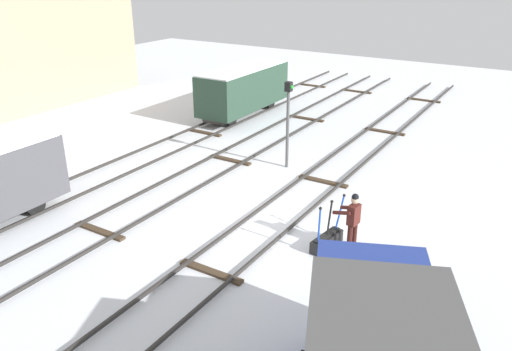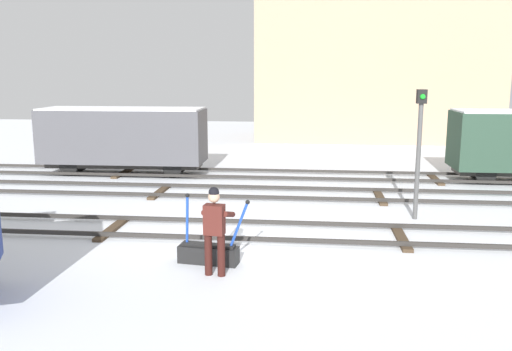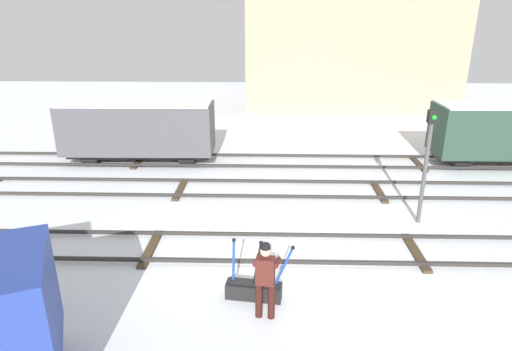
# 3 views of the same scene
# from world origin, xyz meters

# --- Properties ---
(ground_plane) EXTENTS (60.00, 60.00, 0.00)m
(ground_plane) POSITION_xyz_m (0.00, 0.00, 0.00)
(ground_plane) COLOR silver
(track_main_line) EXTENTS (44.00, 1.94, 0.18)m
(track_main_line) POSITION_xyz_m (0.00, 0.00, 0.11)
(track_main_line) COLOR #2D2B28
(track_main_line) RESTS_ON ground_plane
(track_siding_near) EXTENTS (44.00, 1.94, 0.18)m
(track_siding_near) POSITION_xyz_m (0.00, 4.20, 0.11)
(track_siding_near) COLOR #2D2B28
(track_siding_near) RESTS_ON ground_plane
(track_siding_far) EXTENTS (44.00, 1.94, 0.18)m
(track_siding_far) POSITION_xyz_m (0.00, 7.33, 0.11)
(track_siding_far) COLOR #2D2B28
(track_siding_far) RESTS_ON ground_plane
(switch_lever_frame) EXTENTS (1.51, 0.53, 1.45)m
(switch_lever_frame) POSITION_xyz_m (-0.68, -2.04, 0.25)
(switch_lever_frame) COLOR black
(switch_lever_frame) RESTS_ON ground_plane
(rail_worker) EXTENTS (0.60, 0.72, 1.75)m
(rail_worker) POSITION_xyz_m (-0.43, -2.67, 0.99)
(rail_worker) COLOR #351511
(rail_worker) RESTS_ON ground_plane
(signal_post) EXTENTS (0.24, 0.32, 3.44)m
(signal_post) POSITION_xyz_m (4.17, 1.89, 2.13)
(signal_post) COLOR #4C4C4C
(signal_post) RESTS_ON ground_plane
(apartment_building) EXTENTS (13.59, 5.73, 12.15)m
(apartment_building) POSITION_xyz_m (4.85, 19.76, 6.08)
(apartment_building) COLOR tan
(apartment_building) RESTS_ON ground_plane
(freight_car_near_switch) EXTENTS (6.19, 2.01, 2.54)m
(freight_car_near_switch) POSITION_xyz_m (-5.77, 7.33, 1.45)
(freight_car_near_switch) COLOR #2D2B28
(freight_car_near_switch) RESTS_ON ground_plane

